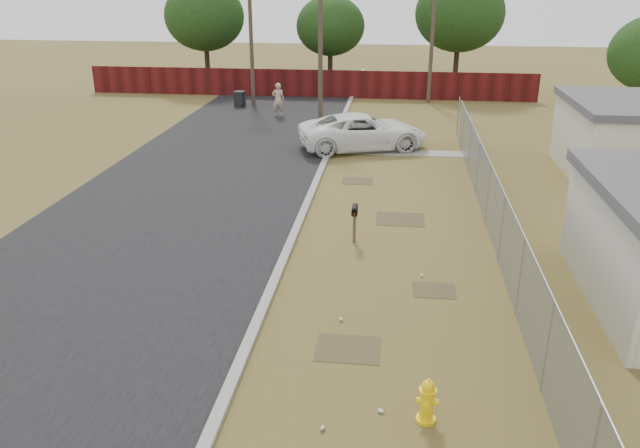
# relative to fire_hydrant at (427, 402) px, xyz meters

# --- Properties ---
(ground) EXTENTS (120.00, 120.00, 0.00)m
(ground) POSITION_rel_fire_hydrant_xyz_m (-0.81, 7.19, -0.43)
(ground) COLOR brown
(ground) RESTS_ON ground
(street) EXTENTS (15.10, 60.00, 0.12)m
(street) POSITION_rel_fire_hydrant_xyz_m (-7.57, 15.24, -0.41)
(street) COLOR black
(street) RESTS_ON ground
(chainlink_fence) EXTENTS (0.10, 27.06, 2.02)m
(chainlink_fence) POSITION_rel_fire_hydrant_xyz_m (2.31, 8.21, 0.37)
(chainlink_fence) COLOR gray
(chainlink_fence) RESTS_ON ground
(privacy_fence) EXTENTS (30.00, 0.12, 1.80)m
(privacy_fence) POSITION_rel_fire_hydrant_xyz_m (-6.81, 32.19, 0.47)
(privacy_fence) COLOR #4D1011
(privacy_fence) RESTS_ON ground
(utility_poles) EXTENTS (12.60, 8.24, 9.00)m
(utility_poles) POSITION_rel_fire_hydrant_xyz_m (-4.48, 27.85, 4.27)
(utility_poles) COLOR #43382D
(utility_poles) RESTS_ON ground
(horizon_trees) EXTENTS (33.32, 31.94, 7.78)m
(horizon_trees) POSITION_rel_fire_hydrant_xyz_m (0.03, 30.74, 4.20)
(horizon_trees) COLOR #362718
(horizon_trees) RESTS_ON ground
(fire_hydrant) EXTENTS (0.41, 0.41, 0.91)m
(fire_hydrant) POSITION_rel_fire_hydrant_xyz_m (0.00, 0.00, 0.00)
(fire_hydrant) COLOR yellow
(fire_hydrant) RESTS_ON ground
(mailbox) EXTENTS (0.18, 0.51, 1.19)m
(mailbox) POSITION_rel_fire_hydrant_xyz_m (-1.91, 8.09, 0.51)
(mailbox) COLOR brown
(mailbox) RESTS_ON ground
(pickup_truck) EXTENTS (6.51, 4.55, 1.65)m
(pickup_truck) POSITION_rel_fire_hydrant_xyz_m (-2.31, 19.19, 0.40)
(pickup_truck) COLOR white
(pickup_truck) RESTS_ON ground
(pedestrian) EXTENTS (0.74, 0.53, 1.90)m
(pedestrian) POSITION_rel_fire_hydrant_xyz_m (-7.60, 25.96, 0.52)
(pedestrian) COLOR tan
(pedestrian) RESTS_ON ground
(trash_bin) EXTENTS (0.71, 0.77, 0.95)m
(trash_bin) POSITION_rel_fire_hydrant_xyz_m (-10.51, 28.41, 0.06)
(trash_bin) COLOR black
(trash_bin) RESTS_ON ground
(scattered_litter) EXTENTS (2.06, 6.54, 0.07)m
(scattered_litter) POSITION_rel_fire_hydrant_xyz_m (-1.11, 2.23, -0.39)
(scattered_litter) COLOR beige
(scattered_litter) RESTS_ON ground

